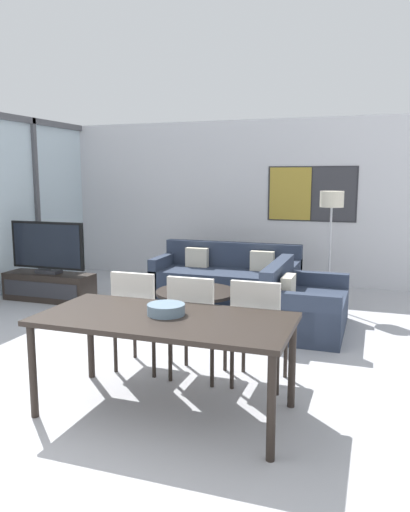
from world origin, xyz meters
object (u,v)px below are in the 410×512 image
Objects in this scene: coffee_table at (196,298)px; dining_chair_left at (139,316)px; sofa_main at (227,279)px; dining_table at (165,325)px; fruit_bowl at (166,309)px; tv_console at (49,287)px; dining_chair_right at (258,328)px; floor_lamp at (331,210)px; television at (47,248)px; dining_chair_centre at (195,323)px; sofa_side at (300,308)px.

coffee_table is 1.07× the size of dining_chair_left.
dining_table is (0.63, -3.83, 0.44)m from sofa_main.
dining_chair_left is 0.91m from fruit_bowl.
tv_console is 4.21m from dining_chair_right.
dining_chair_left is at bearing -88.10° from coffee_table.
floor_lamp reaches higher than dining_chair_right.
sofa_main is 1.34× the size of floor_lamp.
dining_chair_centre is (3.09, -2.06, -0.26)m from television.
coffee_table is at bearing -90.00° from sofa_main.
dining_table is (-0.69, -2.50, 0.44)m from sofa_side.
dining_chair_centre is (0.00, 0.68, -0.17)m from dining_table.
television is 1.26× the size of dining_chair_right.
coffee_table is at bearing -6.57° from tv_console.
sofa_side is at bearing 74.59° from dining_table.
dining_chair_centre is 3.28× the size of fruit_bowl.
dining_chair_left is at bearing -38.91° from tv_console.
dining_chair_left is (2.51, -2.03, -0.26)m from television.
dining_chair_centre is 3.24m from floor_lamp.
dining_chair_right is at bearing -68.86° from sofa_main.
dining_chair_left is (0.06, -1.75, 0.24)m from coffee_table.
sofa_main is 3.91m from dining_table.
coffee_table is (2.46, -0.28, 0.09)m from tv_console.
television is 1.17× the size of coffee_table.
television is at bearing 138.45° from dining_table.
television is 2.52m from coffee_table.
tv_console is at bearing 86.41° from sofa_side.
television is 0.87× the size of sofa_side.
sofa_side is (1.32, -1.33, 0.00)m from sofa_main.
fruit_bowl is (3.08, -2.68, 0.62)m from tv_console.
dining_table is 0.70m from dining_chair_centre.
dining_table is at bearing -75.52° from coffee_table.
dining_chair_centre is at bearing -2.80° from dining_chair_left.
dining_chair_left is at bearing 129.11° from dining_table.
fruit_bowl is at bearing -80.63° from sofa_main.
floor_lamp is (0.33, 2.96, 0.85)m from dining_chair_right.
sofa_main reaches higher than coffee_table.
coffee_table is 2.14m from dining_chair_right.
tv_console is at bearing -155.99° from sofa_main.
dining_chair_left is at bearing 177.20° from dining_chair_centre.
sofa_side is at bearing 69.26° from dining_chair_centre.
sofa_side is at bearing -3.60° from television.
dining_chair_left reaches higher than tv_console.
tv_console is 4.60× the size of fruit_bowl.
dining_table is at bearing 164.59° from sofa_side.
coffee_table is at bearing 91.96° from sofa_side.
television is at bearing 146.34° from dining_chair_centre.
sofa_side is 0.71× the size of dining_table.
dining_chair_centre is (3.09, -2.06, 0.33)m from tv_console.
dining_table is 2.02× the size of dining_chair_centre.
dining_chair_right is (3.67, -2.04, -0.26)m from television.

